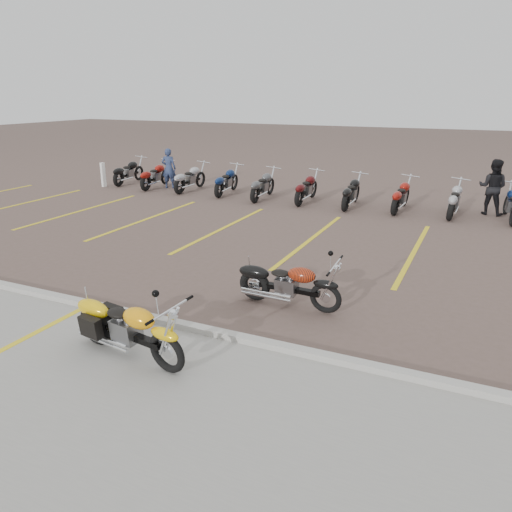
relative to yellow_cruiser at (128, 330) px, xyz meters
The scene contains 10 objects.
ground 3.17m from the yellow_cruiser, 82.34° to the left, with size 100.00×100.00×0.00m, color brown.
concrete_apron 1.51m from the yellow_cruiser, 73.22° to the right, with size 60.00×5.00×0.01m, color #9E9B93.
curb 1.25m from the yellow_cruiser, 69.38° to the left, with size 60.00×0.18×0.12m, color #ADAAA3.
parking_stripes 7.14m from the yellow_cruiser, 86.63° to the left, with size 38.00×5.50×0.01m, color yellow, non-canonical shape.
yellow_cruiser is the anchor object (origin of this frame).
flame_cruiser 3.10m from the yellow_cruiser, 62.05° to the left, with size 2.02×0.30×0.83m.
person_a 13.93m from the yellow_cruiser, 121.90° to the left, with size 0.59×0.39×1.62m, color navy.
person_b 13.20m from the yellow_cruiser, 69.04° to the left, with size 0.87×0.67×1.78m, color black.
bollard 14.83m from the yellow_cruiser, 132.58° to the left, with size 0.15×0.15×1.00m, color white.
bg_bike_row 11.91m from the yellow_cruiser, 100.38° to the left, with size 15.54×2.02×1.10m.
Camera 1 is at (4.12, -8.35, 3.80)m, focal length 35.00 mm.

